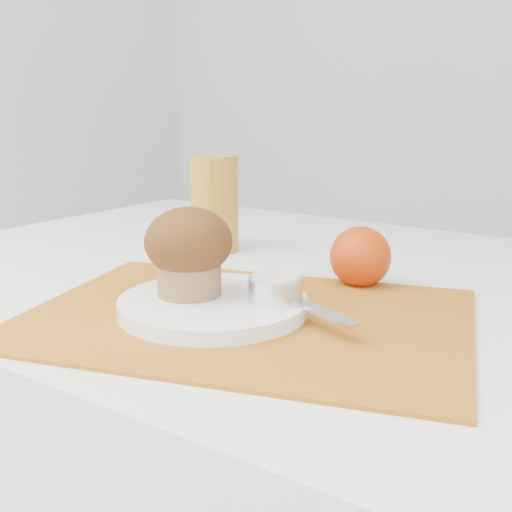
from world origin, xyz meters
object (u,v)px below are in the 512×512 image
Objects in this scene: muffin at (189,249)px; plate at (213,305)px; orange at (360,257)px; juice_glass at (215,204)px.

plate is at bearing 7.42° from muffin.
orange reaches higher than plate.
juice_glass is (-0.19, 0.24, 0.06)m from plate.
orange is 0.52× the size of juice_glass.
juice_glass reaches higher than muffin.
orange is 0.27m from juice_glass.
muffin is at bearing -57.03° from juice_glass.
plate is at bearing -52.09° from juice_glass.
orange is 0.79× the size of muffin.
muffin reaches higher than orange.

